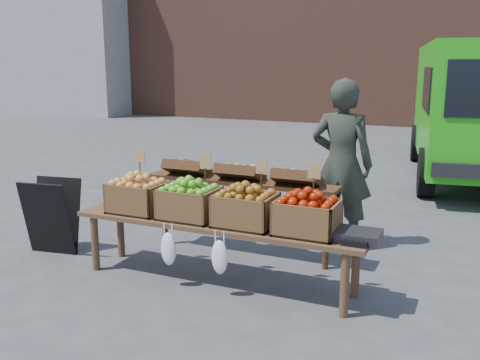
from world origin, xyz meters
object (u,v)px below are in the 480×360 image
at_px(weighing_scale, 359,236).
at_px(back_table, 240,207).
at_px(chalkboard_sign, 52,216).
at_px(crate_green_apples, 307,217).
at_px(crate_russet_pears, 189,203).
at_px(display_bench, 217,252).
at_px(crate_golden_apples, 138,197).
at_px(crate_red_apples, 245,210).
at_px(vendor, 342,164).

bearing_deg(weighing_scale, back_table, 151.87).
relative_size(chalkboard_sign, crate_green_apples, 1.58).
xyz_separation_m(back_table, crate_russet_pears, (-0.18, -0.72, 0.19)).
height_order(display_bench, crate_russet_pears, crate_russet_pears).
height_order(crate_golden_apples, weighing_scale, crate_golden_apples).
height_order(display_bench, crate_red_apples, crate_red_apples).
relative_size(back_table, display_bench, 0.78).
relative_size(vendor, crate_green_apples, 3.60).
bearing_deg(crate_russet_pears, weighing_scale, 0.00).
relative_size(crate_golden_apples, weighing_scale, 1.47).
bearing_deg(display_bench, crate_russet_pears, 180.00).
distance_m(crate_golden_apples, weighing_scale, 2.08).
distance_m(display_bench, crate_green_apples, 0.93).
bearing_deg(display_bench, crate_green_apples, 0.00).
distance_m(crate_golden_apples, crate_green_apples, 1.65).
bearing_deg(weighing_scale, display_bench, 180.00).
distance_m(vendor, crate_golden_apples, 2.15).
bearing_deg(crate_russet_pears, display_bench, 0.00).
bearing_deg(display_bench, back_table, 97.65).
bearing_deg(back_table, crate_red_apples, -62.69).
height_order(vendor, crate_russet_pears, vendor).
bearing_deg(back_table, chalkboard_sign, -158.56).
bearing_deg(crate_russet_pears, back_table, 76.09).
relative_size(chalkboard_sign, crate_russet_pears, 1.58).
xyz_separation_m(crate_russet_pears, crate_red_apples, (0.55, 0.00, 0.00)).
distance_m(back_table, crate_red_apples, 0.83).
xyz_separation_m(vendor, crate_golden_apples, (-1.58, -1.45, -0.19)).
relative_size(back_table, crate_russet_pears, 4.20).
bearing_deg(chalkboard_sign, crate_red_apples, -8.97).
bearing_deg(crate_russet_pears, crate_golden_apples, 180.00).
xyz_separation_m(crate_golden_apples, crate_russet_pears, (0.55, 0.00, 0.00)).
bearing_deg(display_bench, chalkboard_sign, 179.81).
distance_m(chalkboard_sign, weighing_scale, 3.17).
relative_size(crate_golden_apples, crate_green_apples, 1.00).
relative_size(display_bench, crate_red_apples, 5.40).
distance_m(crate_russet_pears, crate_green_apples, 1.10).
height_order(chalkboard_sign, display_bench, chalkboard_sign).
distance_m(vendor, weighing_scale, 1.56).
relative_size(display_bench, crate_golden_apples, 5.40).
xyz_separation_m(chalkboard_sign, crate_russet_pears, (1.64, -0.01, 0.32)).
distance_m(chalkboard_sign, display_bench, 1.92).
height_order(chalkboard_sign, crate_russet_pears, crate_russet_pears).
height_order(back_table, crate_golden_apples, back_table).
height_order(vendor, crate_golden_apples, vendor).
relative_size(back_table, crate_green_apples, 4.20).
xyz_separation_m(crate_russet_pears, crate_green_apples, (1.10, 0.00, 0.00)).
height_order(crate_green_apples, weighing_scale, crate_green_apples).
bearing_deg(crate_green_apples, crate_russet_pears, 180.00).
distance_m(back_table, crate_golden_apples, 1.04).
xyz_separation_m(display_bench, weighing_scale, (1.25, 0.00, 0.33)).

